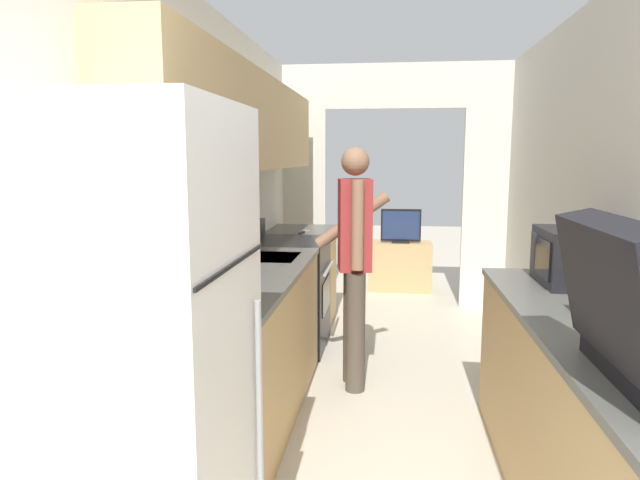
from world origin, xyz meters
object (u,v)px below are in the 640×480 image
(microwave, at_px, (575,257))
(television, at_px, (401,226))
(book_stack, at_px, (606,307))
(tv_cabinet, at_px, (400,266))
(person, at_px, (354,261))
(knife, at_px, (303,232))
(range_oven, at_px, (288,293))
(refrigerator, at_px, (133,379))

(microwave, bearing_deg, television, 103.67)
(book_stack, bearing_deg, tv_cabinet, 100.64)
(person, distance_m, knife, 1.35)
(range_oven, xyz_separation_m, knife, (0.05, 0.46, 0.45))
(range_oven, height_order, knife, range_oven)
(range_oven, bearing_deg, tv_cabinet, 66.48)
(tv_cabinet, distance_m, television, 0.48)
(refrigerator, relative_size, microwave, 3.72)
(person, relative_size, television, 3.51)
(microwave, xyz_separation_m, tv_cabinet, (-0.86, 3.58, -0.75))
(knife, bearing_deg, microwave, -33.27)
(television, bearing_deg, knife, -118.24)
(tv_cabinet, relative_size, television, 1.57)
(range_oven, xyz_separation_m, book_stack, (1.74, -2.06, 0.48))
(tv_cabinet, distance_m, knife, 2.03)
(person, xyz_separation_m, knife, (-0.55, 1.23, 0.02))
(refrigerator, distance_m, range_oven, 2.92)
(microwave, bearing_deg, tv_cabinet, 103.52)
(television, bearing_deg, book_stack, -79.25)
(microwave, height_order, book_stack, microwave)
(tv_cabinet, bearing_deg, knife, -117.65)
(refrigerator, height_order, tv_cabinet, refrigerator)
(person, height_order, microwave, person)
(book_stack, relative_size, television, 0.66)
(television, distance_m, knife, 1.90)
(refrigerator, distance_m, microwave, 2.32)
(book_stack, bearing_deg, refrigerator, -154.23)
(range_oven, height_order, book_stack, range_oven)
(refrigerator, relative_size, person, 1.06)
(refrigerator, xyz_separation_m, person, (0.57, 2.11, 0.01))
(microwave, height_order, knife, microwave)
(refrigerator, relative_size, knife, 5.16)
(person, height_order, television, person)
(book_stack, bearing_deg, range_oven, 130.24)
(microwave, relative_size, book_stack, 1.53)
(tv_cabinet, bearing_deg, microwave, -76.48)
(refrigerator, bearing_deg, knife, 89.64)
(knife, bearing_deg, refrigerator, -76.90)
(range_oven, xyz_separation_m, person, (0.59, -0.77, 0.42))
(person, relative_size, knife, 4.85)
(person, xyz_separation_m, book_stack, (1.15, -1.29, 0.06))
(book_stack, bearing_deg, microwave, 84.29)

